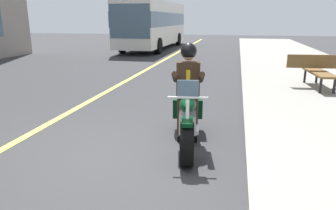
{
  "coord_description": "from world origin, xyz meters",
  "views": [
    {
      "loc": [
        4.16,
        1.76,
        2.13
      ],
      "look_at": [
        -0.67,
        0.71,
        0.75
      ],
      "focal_mm": 33.08,
      "sensor_mm": 36.0,
      "label": 1
    }
  ],
  "objects_px": {
    "rider_main": "(188,84)",
    "bench_sidewalk": "(319,68)",
    "motorcycle_main": "(188,119)",
    "bus_far": "(154,23)"
  },
  "relations": [
    {
      "from": "rider_main",
      "to": "bus_far",
      "type": "xyz_separation_m",
      "value": [
        -17.42,
        -5.2,
        0.84
      ]
    },
    {
      "from": "motorcycle_main",
      "to": "bench_sidewalk",
      "type": "bearing_deg",
      "value": 146.39
    },
    {
      "from": "bus_far",
      "to": "bench_sidewalk",
      "type": "relative_size",
      "value": 6.03
    },
    {
      "from": "motorcycle_main",
      "to": "rider_main",
      "type": "xyz_separation_m",
      "value": [
        -0.19,
        -0.03,
        0.58
      ]
    },
    {
      "from": "bench_sidewalk",
      "to": "motorcycle_main",
      "type": "bearing_deg",
      "value": -33.61
    },
    {
      "from": "rider_main",
      "to": "bench_sidewalk",
      "type": "bearing_deg",
      "value": 145.08
    },
    {
      "from": "bench_sidewalk",
      "to": "rider_main",
      "type": "bearing_deg",
      "value": -34.92
    },
    {
      "from": "rider_main",
      "to": "bench_sidewalk",
      "type": "xyz_separation_m",
      "value": [
        -4.61,
        3.22,
        -0.32
      ]
    },
    {
      "from": "motorcycle_main",
      "to": "bench_sidewalk",
      "type": "relative_size",
      "value": 1.21
    },
    {
      "from": "rider_main",
      "to": "bench_sidewalk",
      "type": "distance_m",
      "value": 5.63
    }
  ]
}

